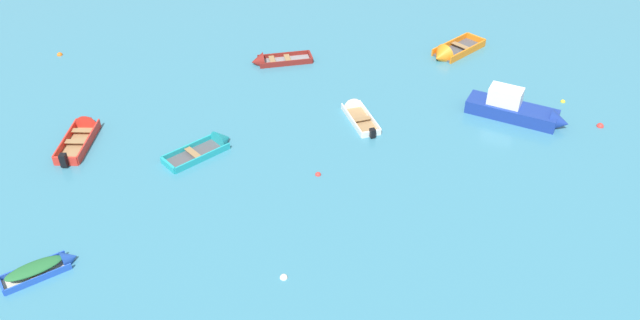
{
  "coord_description": "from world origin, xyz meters",
  "views": [
    {
      "loc": [
        -3.45,
        -7.24,
        20.41
      ],
      "look_at": [
        0.0,
        20.1,
        0.15
      ],
      "focal_mm": 35.72,
      "sensor_mm": 36.0,
      "label": 1
    }
  ],
  "objects": [
    {
      "name": "rowboat_turquoise_far_left",
      "position": [
        -5.7,
        22.23,
        0.17
      ],
      "size": [
        4.08,
        3.4,
        1.32
      ],
      "color": "#4C4C51",
      "rests_on": "ground_plane"
    },
    {
      "name": "motor_launch_deep_blue_outer_right",
      "position": [
        12.17,
        22.99,
        0.6
      ],
      "size": [
        5.7,
        4.53,
        2.05
      ],
      "color": "navy",
      "rests_on": "ground_plane"
    },
    {
      "name": "rowboat_white_midfield_left",
      "position": [
        2.71,
        24.81,
        0.17
      ],
      "size": [
        1.89,
        4.19,
        1.11
      ],
      "color": "#99754C",
      "rests_on": "ground_plane"
    },
    {
      "name": "mooring_buoy_outer_edge",
      "position": [
        -2.61,
        11.96,
        0.0
      ],
      "size": [
        0.35,
        0.35,
        0.35
      ],
      "primitive_type": "sphere",
      "color": "silver",
      "rests_on": "ground_plane"
    },
    {
      "name": "mooring_buoy_midfield",
      "position": [
        16.68,
        21.55,
        0.0
      ],
      "size": [
        0.41,
        0.41,
        0.41
      ],
      "primitive_type": "sphere",
      "color": "red",
      "rests_on": "ground_plane"
    },
    {
      "name": "rowboat_red_far_back",
      "position": [
        -13.08,
        24.37,
        0.24
      ],
      "size": [
        1.98,
        4.72,
        1.26
      ],
      "color": "#99754C",
      "rests_on": "ground_plane"
    },
    {
      "name": "mooring_buoy_between_boats_left",
      "position": [
        -0.24,
        19.02,
        0.0
      ],
      "size": [
        0.31,
        0.31,
        0.31
      ],
      "primitive_type": "sphere",
      "color": "red",
      "rests_on": "ground_plane"
    },
    {
      "name": "mooring_buoy_far_field",
      "position": [
        -16.49,
        34.89,
        0.0
      ],
      "size": [
        0.38,
        0.38,
        0.38
      ],
      "primitive_type": "sphere",
      "color": "orange",
      "rests_on": "ground_plane"
    },
    {
      "name": "rowboat_maroon_cluster_outer",
      "position": [
        -2.08,
        31.82,
        0.17
      ],
      "size": [
        4.24,
        1.65,
        1.21
      ],
      "color": "gray",
      "rests_on": "ground_plane"
    },
    {
      "name": "mooring_buoy_trailing",
      "position": [
        15.72,
        24.46,
        0.0
      ],
      "size": [
        0.3,
        0.3,
        0.3
      ],
      "primitive_type": "sphere",
      "color": "yellow",
      "rests_on": "ground_plane"
    },
    {
      "name": "rowboat_blue_outer_left",
      "position": [
        -12.82,
        13.69,
        0.26
      ],
      "size": [
        3.31,
        2.32,
        0.92
      ],
      "color": "beige",
      "rests_on": "ground_plane"
    },
    {
      "name": "rowboat_orange_far_right",
      "position": [
        10.39,
        31.29,
        0.23
      ],
      "size": [
        4.66,
        3.97,
        1.52
      ],
      "color": "#4C4C51",
      "rests_on": "ground_plane"
    }
  ]
}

